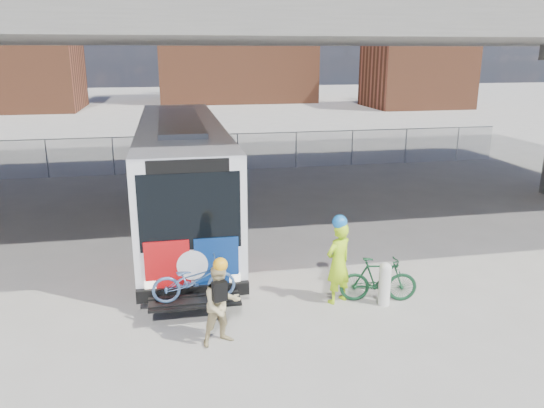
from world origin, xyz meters
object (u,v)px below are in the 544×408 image
object	(u,v)px
bollard	(385,282)
cyclist_tan	(221,304)
cyclist_hivis	(338,261)
bike_parked	(378,279)
bus	(182,166)

from	to	relation	value
bollard	cyclist_tan	size ratio (longest dim) A/B	0.57
cyclist_hivis	bike_parked	xyz separation A→B (m)	(0.96, -0.15, -0.49)
bollard	bike_parked	bearing A→B (deg)	107.79
bus	cyclist_hivis	xyz separation A→B (m)	(3.35, -6.32, -1.07)
bus	cyclist_hivis	world-z (taller)	bus
cyclist_tan	bike_parked	distance (m)	4.02
bollard	bike_parked	xyz separation A→B (m)	(-0.07, 0.22, -0.02)
cyclist_tan	cyclist_hivis	bearing A→B (deg)	7.10
cyclist_hivis	bollard	bearing A→B (deg)	132.34
cyclist_hivis	bus	bearing A→B (deg)	-90.05
bus	cyclist_tan	size ratio (longest dim) A/B	6.95
bus	bollard	distance (m)	8.14
bike_parked	cyclist_tan	bearing A→B (deg)	118.47
bus	cyclist_hivis	size ratio (longest dim) A/B	5.99
bus	cyclist_tan	world-z (taller)	bus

